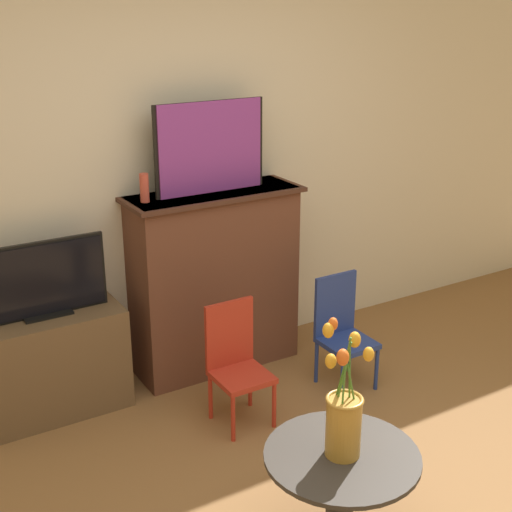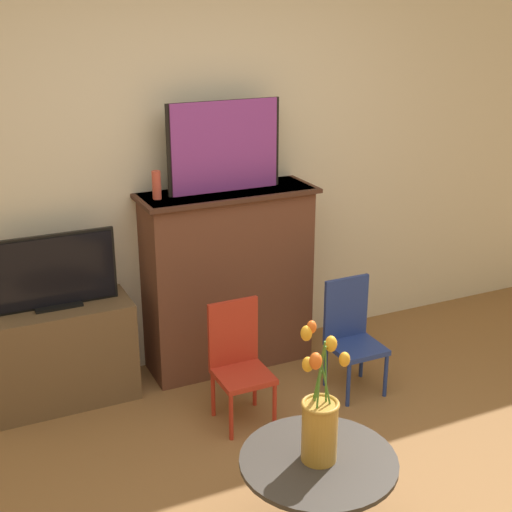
# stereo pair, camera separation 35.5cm
# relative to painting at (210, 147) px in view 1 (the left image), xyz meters

# --- Properties ---
(wall_back) EXTENTS (8.00, 0.06, 2.70)m
(wall_back) POSITION_rel_painting_xyz_m (-0.22, 0.20, -0.06)
(wall_back) COLOR beige
(wall_back) RESTS_ON ground
(fireplace_mantel) EXTENTS (1.08, 0.40, 1.14)m
(fireplace_mantel) POSITION_rel_painting_xyz_m (0.01, -0.01, -0.82)
(fireplace_mantel) COLOR brown
(fireplace_mantel) RESTS_ON ground
(painting) EXTENTS (0.70, 0.03, 0.53)m
(painting) POSITION_rel_painting_xyz_m (0.00, 0.00, 0.00)
(painting) COLOR black
(painting) RESTS_ON fireplace_mantel
(mantel_candle) EXTENTS (0.05, 0.05, 0.16)m
(mantel_candle) POSITION_rel_painting_xyz_m (-0.42, -0.01, -0.18)
(mantel_candle) COLOR #CC4C3D
(mantel_candle) RESTS_ON fireplace_mantel
(tv_stand) EXTENTS (0.80, 0.37, 0.60)m
(tv_stand) POSITION_rel_painting_xyz_m (-1.04, -0.03, -1.11)
(tv_stand) COLOR brown
(tv_stand) RESTS_ON ground
(tv_monitor) EXTENTS (0.68, 0.12, 0.42)m
(tv_monitor) POSITION_rel_painting_xyz_m (-1.04, -0.03, -0.61)
(tv_monitor) COLOR black
(tv_monitor) RESTS_ON tv_stand
(chair_red) EXTENTS (0.29, 0.29, 0.68)m
(chair_red) POSITION_rel_painting_xyz_m (-0.19, -0.62, -1.04)
(chair_red) COLOR #B22D1E
(chair_red) RESTS_ON ground
(chair_blue) EXTENTS (0.29, 0.29, 0.68)m
(chair_blue) POSITION_rel_painting_xyz_m (0.54, -0.60, -1.04)
(chair_blue) COLOR navy
(chair_blue) RESTS_ON ground
(side_table) EXTENTS (0.64, 0.64, 0.49)m
(side_table) POSITION_rel_painting_xyz_m (-0.33, -1.74, -1.09)
(side_table) COLOR #332D28
(side_table) RESTS_ON ground
(vase_tulips) EXTENTS (0.18, 0.22, 0.55)m
(vase_tulips) POSITION_rel_painting_xyz_m (-0.33, -1.74, -0.74)
(vase_tulips) COLOR #B78433
(vase_tulips) RESTS_ON side_table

